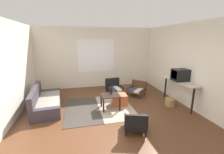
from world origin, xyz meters
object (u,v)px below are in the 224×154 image
at_px(ottoman_orange, 120,100).
at_px(couch, 45,102).
at_px(glass_bottle, 111,90).
at_px(wicker_basket, 170,102).
at_px(armchair_by_window, 114,87).
at_px(crt_television, 180,75).
at_px(console_shelf, 178,83).
at_px(armchair_striped_foreground, 135,123).
at_px(armchair_corner, 137,89).
at_px(clay_vase, 174,75).
at_px(coffee_table, 110,98).

bearing_deg(ottoman_orange, couch, 173.35).
relative_size(glass_bottle, wicker_basket, 0.79).
distance_m(armchair_by_window, glass_bottle, 1.29).
xyz_separation_m(couch, ottoman_orange, (2.40, -0.28, -0.03)).
relative_size(ottoman_orange, crt_television, 0.95).
bearing_deg(console_shelf, armchair_striped_foreground, -149.42).
xyz_separation_m(armchair_by_window, armchair_corner, (0.86, -0.38, -0.01)).
bearing_deg(clay_vase, glass_bottle, 178.00).
relative_size(coffee_table, clay_vase, 1.84).
bearing_deg(wicker_basket, couch, 169.56).
bearing_deg(coffee_table, glass_bottle, 63.65).
xyz_separation_m(armchair_by_window, console_shelf, (1.82, -1.54, 0.48)).
bearing_deg(armchair_striped_foreground, clay_vase, 35.97).
bearing_deg(glass_bottle, ottoman_orange, 15.59).
height_order(console_shelf, crt_television, crt_television).
height_order(armchair_by_window, armchair_corner, armchair_by_window).
xyz_separation_m(crt_television, clay_vase, (0.00, 0.32, -0.08)).
height_order(couch, wicker_basket, couch).
bearing_deg(armchair_striped_foreground, console_shelf, 30.58).
distance_m(ottoman_orange, clay_vase, 2.07).
bearing_deg(console_shelf, ottoman_orange, 167.33).
relative_size(armchair_by_window, clay_vase, 2.16).
bearing_deg(wicker_basket, coffee_table, 173.28).
distance_m(armchair_striped_foreground, console_shelf, 2.34).
bearing_deg(armchair_corner, coffee_table, -143.94).
bearing_deg(coffee_table, armchair_by_window, 71.16).
xyz_separation_m(console_shelf, glass_bottle, (-2.21, 0.34, -0.18)).
xyz_separation_m(armchair_by_window, wicker_basket, (1.55, -1.57, -0.14)).
height_order(coffee_table, armchair_by_window, armchair_by_window).
distance_m(armchair_by_window, console_shelf, 2.43).
bearing_deg(coffee_table, crt_television, -6.39).
height_order(armchair_corner, console_shelf, console_shelf).
xyz_separation_m(coffee_table, armchair_corner, (1.31, 0.96, -0.11)).
bearing_deg(wicker_basket, clay_vase, 47.32).
relative_size(console_shelf, glass_bottle, 6.07).
bearing_deg(wicker_basket, armchair_striped_foreground, -146.29).
relative_size(armchair_striped_foreground, armchair_corner, 0.85).
bearing_deg(armchair_striped_foreground, wicker_basket, 33.71).
bearing_deg(crt_television, coffee_table, 173.61).
xyz_separation_m(armchair_by_window, clay_vase, (1.82, -1.27, 0.71)).
bearing_deg(crt_television, wicker_basket, 176.02).
relative_size(coffee_table, glass_bottle, 2.34).
distance_m(armchair_by_window, armchair_corner, 0.94).
bearing_deg(ottoman_orange, glass_bottle, -164.41).
bearing_deg(clay_vase, crt_television, -90.57).
bearing_deg(ottoman_orange, coffee_table, -148.94).
bearing_deg(clay_vase, wicker_basket, -132.68).
height_order(couch, crt_television, crt_television).
bearing_deg(couch, clay_vase, -5.87).
relative_size(couch, armchair_by_window, 2.77).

